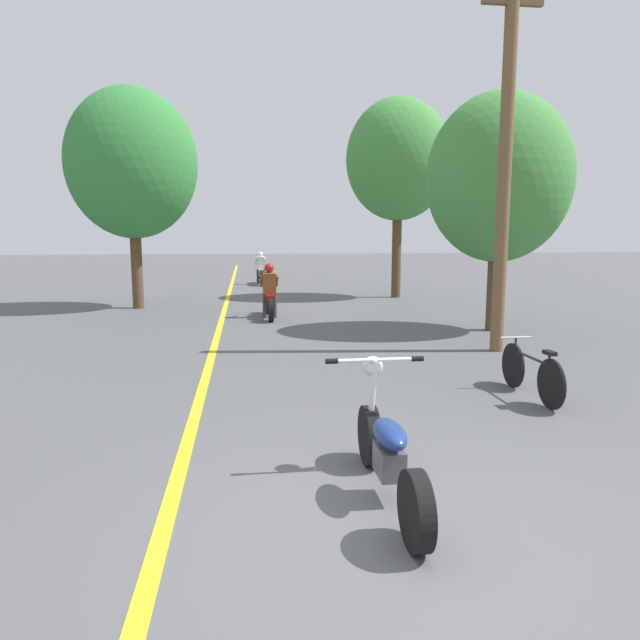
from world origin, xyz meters
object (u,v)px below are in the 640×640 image
at_px(utility_pole, 505,161).
at_px(bicycle_parked, 531,372).
at_px(roadside_tree_left, 132,164).
at_px(roadside_tree_right_far, 398,160).
at_px(motorcycle_rider_far, 261,272).
at_px(motorcycle_rider_lead, 270,297).
at_px(motorcycle_foreground, 388,451).
at_px(roadside_tree_right_near, 499,179).

xyz_separation_m(utility_pole, bicycle_parked, (-0.89, -3.00, -3.10)).
bearing_deg(roadside_tree_left, utility_pole, -43.05).
xyz_separation_m(roadside_tree_right_far, motorcycle_rider_far, (-4.50, 5.73, -4.09)).
xyz_separation_m(motorcycle_rider_lead, motorcycle_rider_far, (0.03, 10.06, -0.01)).
bearing_deg(roadside_tree_right_far, motorcycle_foreground, -105.12).
bearing_deg(motorcycle_rider_lead, motorcycle_foreground, -87.06).
bearing_deg(roadside_tree_left, bicycle_parked, -56.11).
xyz_separation_m(roadside_tree_right_near, roadside_tree_right_far, (-0.41, 6.98, 1.25)).
height_order(utility_pole, motorcycle_rider_far, utility_pole).
distance_m(roadside_tree_right_near, motorcycle_foreground, 9.45).
xyz_separation_m(utility_pole, roadside_tree_right_near, (0.91, 2.21, -0.08)).
distance_m(roadside_tree_right_near, motorcycle_rider_far, 13.92).
bearing_deg(roadside_tree_right_near, motorcycle_rider_lead, 151.77).
distance_m(roadside_tree_right_near, bicycle_parked, 6.29).
xyz_separation_m(roadside_tree_left, bicycle_parked, (6.91, -10.29, -3.80)).
distance_m(motorcycle_foreground, motorcycle_rider_lead, 10.49).
height_order(roadside_tree_left, motorcycle_foreground, roadside_tree_left).
bearing_deg(motorcycle_rider_lead, bicycle_parked, -68.20).
relative_size(motorcycle_foreground, motorcycle_rider_lead, 0.98).
xyz_separation_m(roadside_tree_right_near, motorcycle_foreground, (-4.41, -7.82, -2.97)).
bearing_deg(roadside_tree_right_far, utility_pole, -93.13).
bearing_deg(motorcycle_rider_far, roadside_tree_right_far, -51.83).
xyz_separation_m(roadside_tree_right_near, roadside_tree_left, (-8.71, 5.08, 0.77)).
bearing_deg(motorcycle_foreground, motorcycle_rider_lead, 92.94).
height_order(roadside_tree_right_near, motorcycle_rider_lead, roadside_tree_right_near).
height_order(roadside_tree_right_far, bicycle_parked, roadside_tree_right_far).
height_order(motorcycle_foreground, motorcycle_rider_lead, motorcycle_rider_lead).
relative_size(motorcycle_foreground, bicycle_parked, 1.24).
distance_m(motorcycle_rider_lead, bicycle_parked, 8.48).
relative_size(roadside_tree_right_far, motorcycle_rider_lead, 3.17).
xyz_separation_m(roadside_tree_left, motorcycle_rider_far, (3.80, 7.63, -3.61)).
relative_size(roadside_tree_right_near, motorcycle_rider_far, 2.41).
distance_m(roadside_tree_right_far, roadside_tree_left, 8.53).
relative_size(utility_pole, bicycle_parked, 4.02).
bearing_deg(bicycle_parked, motorcycle_foreground, -135.07).
xyz_separation_m(roadside_tree_left, motorcycle_foreground, (4.31, -12.90, -3.74)).
bearing_deg(motorcycle_rider_far, bicycle_parked, -80.14).
distance_m(motorcycle_rider_far, bicycle_parked, 18.19).
relative_size(roadside_tree_right_near, motorcycle_rider_lead, 2.48).
xyz_separation_m(roadside_tree_right_near, motorcycle_rider_lead, (-4.94, 2.65, -2.83)).
bearing_deg(motorcycle_rider_far, roadside_tree_left, -116.47).
bearing_deg(motorcycle_foreground, motorcycle_rider_far, 91.41).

